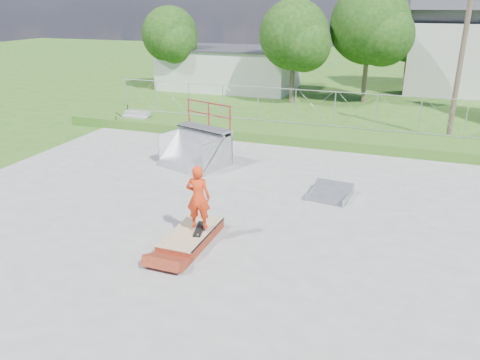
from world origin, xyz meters
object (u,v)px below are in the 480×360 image
at_px(skater, 198,200).
at_px(quarter_pipe, 192,137).
at_px(grind_box, 192,236).
at_px(flat_bank_ramp, 330,193).

bearing_deg(skater, quarter_pipe, -73.11).
relative_size(grind_box, quarter_pipe, 0.91).
relative_size(grind_box, flat_bank_ramp, 1.60).
distance_m(grind_box, quarter_pipe, 6.70).
bearing_deg(skater, flat_bank_ramp, -134.04).
xyz_separation_m(grind_box, quarter_pipe, (-2.74, 6.01, 1.09)).
distance_m(quarter_pipe, skater, 6.61).
height_order(quarter_pipe, skater, quarter_pipe).
bearing_deg(flat_bank_ramp, grind_box, -118.63).
height_order(grind_box, flat_bank_ramp, flat_bank_ramp).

